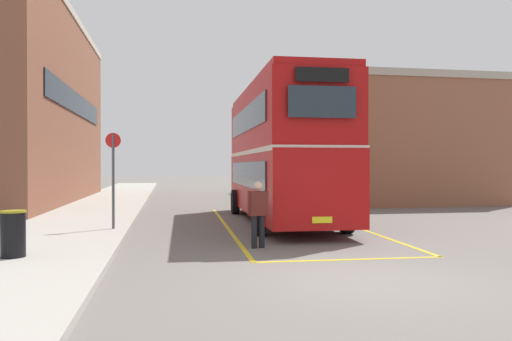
% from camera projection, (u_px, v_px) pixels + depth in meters
% --- Properties ---
extents(ground_plane, '(135.60, 135.60, 0.00)m').
position_uv_depth(ground_plane, '(241.00, 209.00, 22.98)').
color(ground_plane, '#66605B').
extents(sidewalk_left, '(4.00, 57.60, 0.14)m').
position_uv_depth(sidewalk_left, '(103.00, 205.00, 24.20)').
color(sidewalk_left, '#A39E93').
rests_on(sidewalk_left, ground).
extents(brick_building_left, '(6.93, 18.96, 9.93)m').
position_uv_depth(brick_building_left, '(8.00, 108.00, 25.61)').
color(brick_building_left, brown).
rests_on(brick_building_left, ground).
extents(depot_building_right, '(8.32, 15.18, 6.57)m').
position_uv_depth(depot_building_right, '(378.00, 145.00, 31.00)').
color(depot_building_right, brown).
rests_on(depot_building_right, ground).
extents(double_decker_bus, '(3.07, 10.23, 4.75)m').
position_uv_depth(double_decker_bus, '(282.00, 151.00, 17.44)').
color(double_decker_bus, black).
rests_on(double_decker_bus, ground).
extents(single_deck_bus, '(2.84, 8.93, 3.02)m').
position_uv_depth(single_deck_bus, '(275.00, 171.00, 32.40)').
color(single_deck_bus, black).
rests_on(single_deck_bus, ground).
extents(pedestrian_boarding, '(0.53, 0.34, 1.62)m').
position_uv_depth(pedestrian_boarding, '(258.00, 210.00, 11.98)').
color(pedestrian_boarding, black).
rests_on(pedestrian_boarding, ground).
extents(litter_bin, '(0.51, 0.51, 0.95)m').
position_uv_depth(litter_bin, '(13.00, 234.00, 10.03)').
color(litter_bin, black).
rests_on(litter_bin, sidewalk_left).
extents(bus_stop_sign, '(0.44, 0.09, 2.82)m').
position_uv_depth(bus_stop_sign, '(113.00, 171.00, 14.54)').
color(bus_stop_sign, '#4C4C51').
rests_on(bus_stop_sign, sidewalk_left).
extents(bay_marking_yellow, '(4.56, 12.27, 0.01)m').
position_uv_depth(bay_marking_yellow, '(295.00, 229.00, 15.58)').
color(bay_marking_yellow, gold).
rests_on(bay_marking_yellow, ground).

